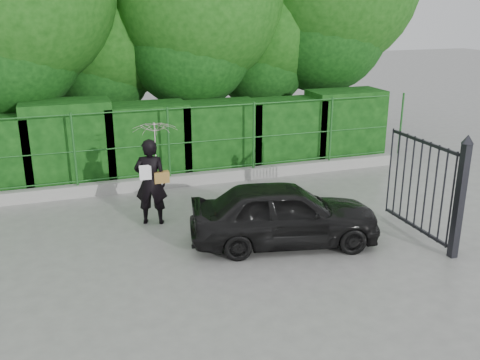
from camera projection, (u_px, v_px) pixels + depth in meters
name	position (u px, v px, depth m)	size (l,w,h in m)	color
ground	(199.00, 265.00, 9.74)	(80.00, 80.00, 0.00)	gray
kerb	(155.00, 183.00, 13.74)	(14.00, 0.25, 0.30)	#9E9E99
fence	(162.00, 143.00, 13.48)	(14.13, 0.06, 1.80)	#1D581F
hedge	(150.00, 142.00, 14.40)	(14.20, 1.20, 2.23)	black
trees	(166.00, 1.00, 15.60)	(17.10, 6.15, 8.08)	black
gate	(443.00, 189.00, 10.12)	(0.22, 2.33, 2.36)	black
woman	(153.00, 159.00, 11.24)	(1.02, 0.96, 2.21)	black
car	(284.00, 213.00, 10.46)	(1.48, 3.69, 1.26)	black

